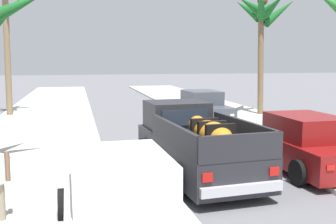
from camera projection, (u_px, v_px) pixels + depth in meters
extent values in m
cube|color=beige|center=(30.00, 148.00, 13.37)|extent=(4.79, 60.00, 0.12)
cube|color=beige|center=(288.00, 136.00, 15.52)|extent=(4.79, 60.00, 0.12)
cube|color=silver|center=(60.00, 147.00, 13.60)|extent=(0.16, 60.00, 0.10)
cube|color=silver|center=(264.00, 138.00, 15.30)|extent=(0.16, 60.00, 0.10)
cube|color=#28282D|center=(196.00, 153.00, 10.45)|extent=(2.29, 5.23, 0.80)
cube|color=#28282D|center=(177.00, 115.00, 11.85)|extent=(1.83, 1.62, 0.80)
cube|color=#283342|center=(185.00, 118.00, 11.13)|extent=(1.38, 0.16, 0.44)
cube|color=#283342|center=(169.00, 111.00, 12.57)|extent=(1.46, 0.17, 0.48)
cube|color=#28282D|center=(173.00, 135.00, 9.27)|extent=(0.34, 3.30, 0.56)
cube|color=#28282D|center=(243.00, 131.00, 9.81)|extent=(0.34, 3.30, 0.56)
cube|color=#28282D|center=(241.00, 148.00, 7.98)|extent=(1.88, 0.24, 0.56)
cube|color=silver|center=(242.00, 189.00, 8.00)|extent=(1.83, 0.25, 0.20)
cylinder|color=black|center=(146.00, 151.00, 11.64)|extent=(0.32, 0.78, 0.76)
cylinder|color=black|center=(207.00, 146.00, 12.21)|extent=(0.32, 0.78, 0.76)
cylinder|color=black|center=(177.00, 179.00, 8.86)|extent=(0.32, 0.78, 0.76)
cylinder|color=black|center=(255.00, 172.00, 9.43)|extent=(0.32, 0.78, 0.76)
cube|color=red|center=(207.00, 178.00, 7.77)|extent=(0.22, 0.06, 0.18)
cube|color=red|center=(274.00, 171.00, 8.21)|extent=(0.22, 0.06, 0.18)
ellipsoid|color=orange|center=(212.00, 134.00, 9.36)|extent=(0.82, 1.75, 0.60)
sphere|color=orange|center=(197.00, 124.00, 10.25)|extent=(0.44, 0.44, 0.44)
cube|color=black|center=(220.00, 137.00, 8.92)|extent=(0.72, 0.17, 0.61)
cube|color=black|center=(212.00, 134.00, 9.36)|extent=(0.72, 0.17, 0.61)
cube|color=black|center=(204.00, 130.00, 9.80)|extent=(0.72, 0.17, 0.61)
cube|color=#474C56|center=(202.00, 111.00, 19.33)|extent=(1.94, 4.27, 0.72)
cube|color=#474C56|center=(202.00, 97.00, 19.33)|extent=(1.61, 2.16, 0.64)
cube|color=#283342|center=(209.00, 100.00, 18.41)|extent=(1.37, 0.14, 0.52)
cube|color=#283342|center=(195.00, 96.00, 20.26)|extent=(1.34, 0.14, 0.50)
cylinder|color=black|center=(230.00, 119.00, 18.35)|extent=(0.25, 0.65, 0.64)
cylinder|color=black|center=(193.00, 120.00, 17.87)|extent=(0.25, 0.65, 0.64)
cylinder|color=black|center=(210.00, 112.00, 20.84)|extent=(0.25, 0.65, 0.64)
cylinder|color=black|center=(177.00, 113.00, 20.36)|extent=(0.25, 0.65, 0.64)
cube|color=red|center=(200.00, 104.00, 21.50)|extent=(0.20, 0.05, 0.12)
cube|color=white|center=(232.00, 115.00, 17.46)|extent=(0.20, 0.05, 0.10)
cube|color=red|center=(177.00, 105.00, 21.16)|extent=(0.20, 0.05, 0.12)
cube|color=white|center=(206.00, 116.00, 17.14)|extent=(0.20, 0.05, 0.10)
cube|color=silver|center=(121.00, 216.00, 6.40)|extent=(1.86, 4.24, 0.72)
cube|color=silver|center=(119.00, 173.00, 6.40)|extent=(1.57, 2.14, 0.64)
cube|color=#283342|center=(129.00, 194.00, 5.47)|extent=(1.37, 0.11, 0.52)
cube|color=#283342|center=(113.00, 160.00, 7.34)|extent=(1.34, 0.11, 0.50)
cylinder|color=black|center=(157.00, 197.00, 7.90)|extent=(0.24, 0.65, 0.64)
cylinder|color=black|center=(64.00, 205.00, 7.45)|extent=(0.24, 0.65, 0.64)
cube|color=red|center=(137.00, 171.00, 8.56)|extent=(0.20, 0.04, 0.12)
cube|color=red|center=(77.00, 175.00, 8.25)|extent=(0.20, 0.04, 0.12)
cube|color=maroon|center=(302.00, 150.00, 11.03)|extent=(1.81, 4.22, 0.72)
cube|color=maroon|center=(306.00, 127.00, 10.85)|extent=(1.54, 2.12, 0.64)
cube|color=#283342|center=(287.00, 122.00, 11.79)|extent=(1.37, 0.10, 0.52)
cube|color=#283342|center=(328.00, 134.00, 9.92)|extent=(1.34, 0.09, 0.50)
cylinder|color=black|center=(252.00, 149.00, 12.11)|extent=(0.23, 0.64, 0.64)
cylinder|color=black|center=(304.00, 146.00, 12.53)|extent=(0.23, 0.64, 0.64)
cylinder|color=black|center=(299.00, 173.00, 9.60)|extent=(0.23, 0.64, 0.64)
cube|color=red|center=(330.00, 168.00, 8.84)|extent=(0.20, 0.04, 0.12)
cube|color=white|center=(249.00, 135.00, 12.91)|extent=(0.20, 0.04, 0.10)
cube|color=white|center=(283.00, 133.00, 13.20)|extent=(0.20, 0.04, 0.10)
cylinder|color=#846B4C|center=(7.00, 44.00, 20.93)|extent=(0.31, 0.90, 7.75)
cylinder|color=brown|center=(261.00, 59.00, 21.30)|extent=(0.31, 0.61, 6.14)
cone|color=#196023|center=(280.00, 11.00, 21.29)|extent=(2.11, 0.73, 1.71)
cone|color=#196023|center=(266.00, 8.00, 21.82)|extent=(1.68, 1.95, 1.31)
cone|color=#196023|center=(248.00, 9.00, 21.56)|extent=(1.45, 1.82, 1.44)
cone|color=#196023|center=(250.00, 5.00, 20.74)|extent=(1.57, 0.62, 1.20)
cone|color=#196023|center=(261.00, 5.00, 19.97)|extent=(1.53, 2.09, 1.41)
cone|color=#196023|center=(274.00, 5.00, 20.35)|extent=(1.13, 1.63, 1.31)
sphere|color=brown|center=(262.00, 0.00, 20.89)|extent=(0.55, 0.55, 0.55)
cone|color=#2D7F33|center=(334.00, 5.00, 14.23)|extent=(1.58, 1.32, 1.33)
cone|color=#196023|center=(11.00, 9.00, 10.65)|extent=(2.20, 0.89, 1.47)
cone|color=#196023|center=(0.00, 17.00, 11.16)|extent=(1.70, 1.82, 1.72)
cylinder|color=gray|center=(1.00, 204.00, 7.25)|extent=(0.14, 0.14, 0.82)
cylinder|color=#8C664C|center=(7.00, 166.00, 7.19)|extent=(0.09, 0.09, 0.55)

